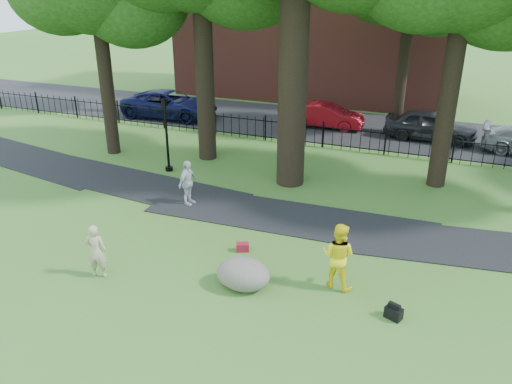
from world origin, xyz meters
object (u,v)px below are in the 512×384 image
at_px(man, 338,256).
at_px(lamppost, 167,136).
at_px(boulder, 243,272).
at_px(red_sedan, 327,116).
at_px(woman, 96,251).

height_order(man, lamppost, lamppost).
xyz_separation_m(man, boulder, (-2.32, -0.96, -0.49)).
relative_size(boulder, red_sedan, 0.36).
relative_size(boulder, lamppost, 0.46).
height_order(woman, lamppost, lamppost).
xyz_separation_m(woman, red_sedan, (2.01, 17.06, -0.12)).
height_order(lamppost, red_sedan, lamppost).
distance_m(man, lamppost, 10.61).
relative_size(woman, lamppost, 0.49).
bearing_deg(woman, boulder, 176.79).
bearing_deg(boulder, woman, -165.09).
xyz_separation_m(man, red_sedan, (-4.23, 15.06, -0.26)).
distance_m(man, red_sedan, 15.64).
distance_m(boulder, red_sedan, 16.13).
distance_m(woman, man, 6.56).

